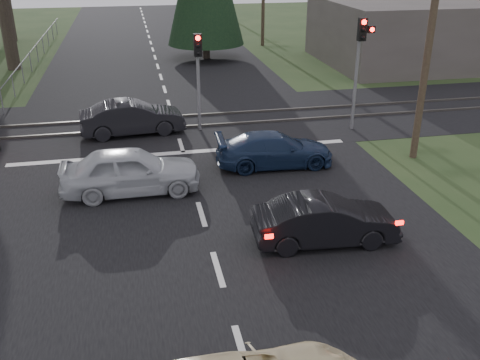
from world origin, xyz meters
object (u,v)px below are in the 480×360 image
object	(u,v)px
blue_sedan	(275,150)
dark_car_far	(132,118)
dark_hatchback	(325,221)
utility_pole_near	(431,29)
traffic_signal_center	(198,66)
silver_car	(131,171)
traffic_signal_right	(361,53)

from	to	relation	value
blue_sedan	dark_car_far	world-z (taller)	dark_car_far
dark_hatchback	utility_pole_near	bearing A→B (deg)	-42.73
traffic_signal_center	silver_car	bearing A→B (deg)	-117.85
traffic_signal_center	utility_pole_near	distance (m)	9.05
dark_car_far	blue_sedan	bearing A→B (deg)	-137.88
traffic_signal_center	silver_car	xyz separation A→B (m)	(-3.00, -5.68, -2.05)
utility_pole_near	silver_car	size ratio (longest dim) A/B	2.03
silver_car	dark_car_far	xyz separation A→B (m)	(0.17, 5.82, -0.05)
traffic_signal_right	traffic_signal_center	world-z (taller)	traffic_signal_right
traffic_signal_right	blue_sedan	size ratio (longest dim) A/B	1.11
traffic_signal_center	blue_sedan	distance (m)	5.37
dark_car_far	traffic_signal_right	bearing A→B (deg)	-103.40
utility_pole_near	blue_sedan	distance (m)	6.77
traffic_signal_center	dark_car_far	xyz separation A→B (m)	(-2.83, 0.15, -2.10)
traffic_signal_right	traffic_signal_center	size ratio (longest dim) A/B	1.15
traffic_signal_center	silver_car	distance (m)	6.74
traffic_signal_center	dark_car_far	world-z (taller)	traffic_signal_center
traffic_signal_right	dark_hatchback	bearing A→B (deg)	-117.22
utility_pole_near	silver_car	distance (m)	11.27
utility_pole_near	dark_hatchback	size ratio (longest dim) A/B	2.32
traffic_signal_center	dark_hatchback	xyz separation A→B (m)	(2.06, -9.94, -2.17)
silver_car	dark_car_far	world-z (taller)	silver_car
blue_sedan	traffic_signal_center	bearing A→B (deg)	27.74
dark_hatchback	silver_car	bearing A→B (deg)	53.17
dark_car_far	silver_car	bearing A→B (deg)	173.14
dark_car_far	traffic_signal_center	bearing A→B (deg)	-98.16
utility_pole_near	dark_car_far	distance (m)	12.09
silver_car	blue_sedan	xyz separation A→B (m)	(5.12, 1.26, -0.14)
traffic_signal_center	utility_pole_near	xyz separation A→B (m)	(7.50, -4.68, 1.92)
traffic_signal_center	dark_car_far	bearing A→B (deg)	177.06
traffic_signal_right	silver_car	size ratio (longest dim) A/B	1.06
traffic_signal_center	blue_sedan	world-z (taller)	traffic_signal_center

